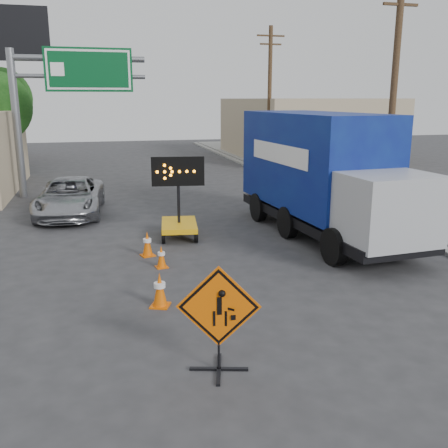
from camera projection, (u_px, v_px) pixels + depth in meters
name	position (u px, v px, depth m)	size (l,w,h in m)	color
ground	(289.00, 371.00, 8.64)	(100.00, 100.00, 0.00)	#2D2D30
curb_right	(313.00, 194.00, 24.45)	(0.40, 60.00, 0.12)	gray
sidewalk_right	(356.00, 191.00, 25.00)	(4.00, 60.00, 0.15)	gray
building_right_far	(303.00, 128.00, 39.39)	(10.00, 14.00, 4.60)	tan
highway_gantry	(61.00, 88.00, 23.21)	(6.18, 0.38, 6.90)	slate
utility_pole_near	(393.00, 96.00, 18.82)	(1.80, 0.26, 9.00)	#4E3721
utility_pole_far	(269.00, 97.00, 31.97)	(1.80, 0.26, 9.00)	#4E3721
tree_left_far	(1.00, 99.00, 33.54)	(4.10, 4.10, 6.66)	#4E3721
construction_sign	(219.00, 317.00, 8.43)	(1.40, 1.00, 1.91)	black
arrow_board	(179.00, 220.00, 16.83)	(1.73, 2.07, 2.75)	#E8A50C
pickup_truck	(70.00, 197.00, 20.12)	(2.45, 5.32, 1.48)	#A2A4A9
box_truck	(323.00, 181.00, 16.86)	(3.27, 8.86, 4.13)	black
cone_a	(160.00, 290.00, 11.25)	(0.54, 0.54, 0.81)	#DD5804
cone_b	(161.00, 257.00, 13.88)	(0.37, 0.37, 0.64)	#DD5804
cone_c	(147.00, 244.00, 14.90)	(0.47, 0.47, 0.76)	#DD5804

